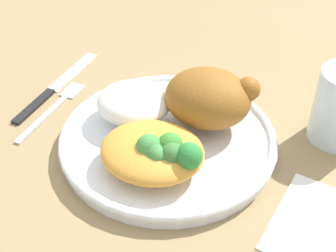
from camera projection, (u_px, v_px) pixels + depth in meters
ground_plane at (168, 146)px, 0.54m from camera, size 2.00×2.00×0.00m
plate at (168, 139)px, 0.54m from camera, size 0.25×0.25×0.02m
roasted_chicken at (209, 97)px, 0.53m from camera, size 0.11×0.09×0.06m
rice_pile at (134, 103)px, 0.54m from camera, size 0.09×0.08×0.04m
mac_cheese_with_broccoli at (155, 151)px, 0.48m from camera, size 0.11×0.10×0.04m
fork at (54, 107)px, 0.60m from camera, size 0.03×0.14×0.01m
knife at (51, 90)px, 0.63m from camera, size 0.03×0.19×0.01m
napkin at (324, 227)px, 0.45m from camera, size 0.12×0.13×0.00m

